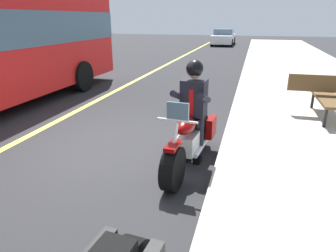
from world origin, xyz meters
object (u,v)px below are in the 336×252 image
at_px(motorcycle_main, 190,140).
at_px(car_silver, 224,37).
at_px(bench_sidewalk, 328,93).
at_px(rider_main, 194,103).

distance_m(motorcycle_main, car_silver, 24.49).
relative_size(car_silver, bench_sidewalk, 2.55).
xyz_separation_m(motorcycle_main, rider_main, (-0.19, 0.01, 0.58)).
xyz_separation_m(rider_main, car_silver, (-24.22, -1.95, -0.35)).
bearing_deg(car_silver, bench_sidewalk, 12.15).
distance_m(car_silver, bench_sidewalk, 21.84).
bearing_deg(car_silver, rider_main, 4.60).
height_order(car_silver, bench_sidewalk, car_silver).
xyz_separation_m(motorcycle_main, car_silver, (-24.41, -1.94, 0.24)).
height_order(motorcycle_main, bench_sidewalk, motorcycle_main).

